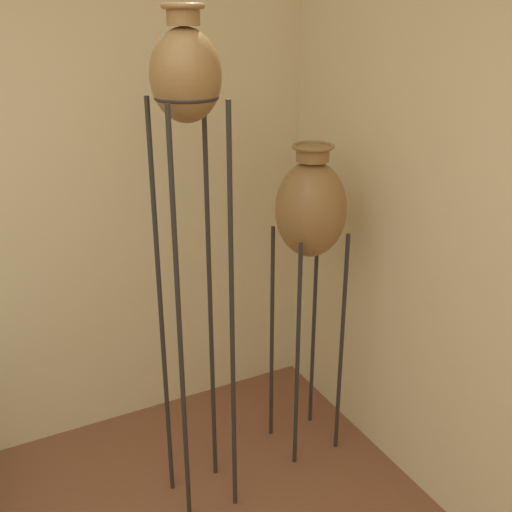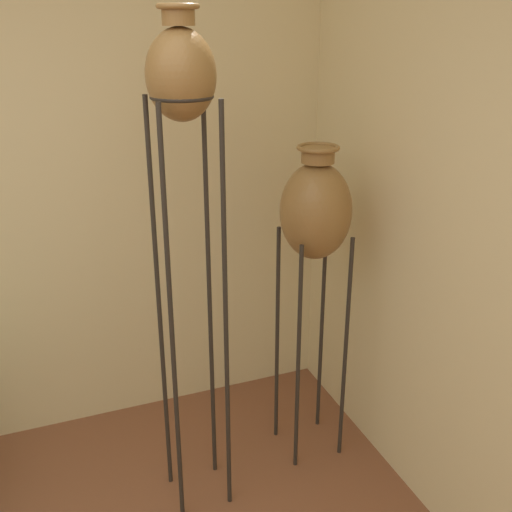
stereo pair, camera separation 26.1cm
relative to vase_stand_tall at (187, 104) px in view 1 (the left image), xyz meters
name	(u,v)px [view 1 (the left image)]	position (x,y,z in m)	size (l,w,h in m)	color
vase_stand_tall	(187,104)	(0.00, 0.00, 0.00)	(0.26, 0.26, 2.16)	#28231E
vase_stand_medium	(311,213)	(0.63, 0.13, -0.54)	(0.33, 0.33, 1.60)	#28231E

